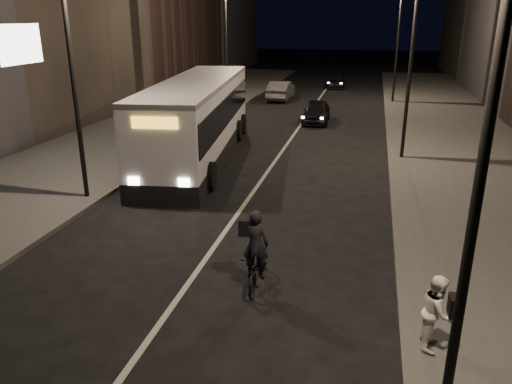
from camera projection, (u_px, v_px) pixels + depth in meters
The scene contains 14 objects.
ground at pixel (199, 269), 13.04m from camera, with size 180.00×180.00×0.00m, color black.
sidewalk_right at pixel (462, 151), 24.06m from camera, with size 7.00×70.00×0.16m, color #3E3E3B.
sidewalk_left at pixel (137, 133), 27.67m from camera, with size 7.00×70.00×0.16m, color #3E3E3B.
streetlight_right_near at pixel (472, 89), 6.44m from camera, with size 1.20×0.44×8.12m.
streetlight_right_mid at pixel (407, 38), 21.13m from camera, with size 1.20×0.44×8.12m.
streetlight_right_far at pixel (395, 29), 35.82m from camera, with size 1.20×0.44×8.12m.
streetlight_left_near at pixel (76, 45), 16.05m from camera, with size 1.20×0.44×8.12m.
streetlight_left_far at pixel (230, 30), 32.58m from camera, with size 1.20×0.44×8.12m.
city_bus at pixel (198, 116), 22.75m from camera, with size 4.41×13.37×3.54m.
cyclist_on_bicycle at pixel (257, 262), 11.95m from camera, with size 0.70×1.82×2.07m.
pedestrian_woman at pixel (437, 312), 9.51m from camera, with size 0.74×0.58×1.52m, color white.
car_near at pixel (316, 111), 30.74m from camera, with size 1.58×3.92×1.34m, color black.
car_mid at pixel (281, 90), 38.93m from camera, with size 1.56×4.48×1.48m, color #403F42.
car_far at pixel (337, 81), 45.66m from camera, with size 1.63×4.00×1.16m, color black.
Camera 1 is at (4.08, -10.97, 6.26)m, focal length 35.00 mm.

